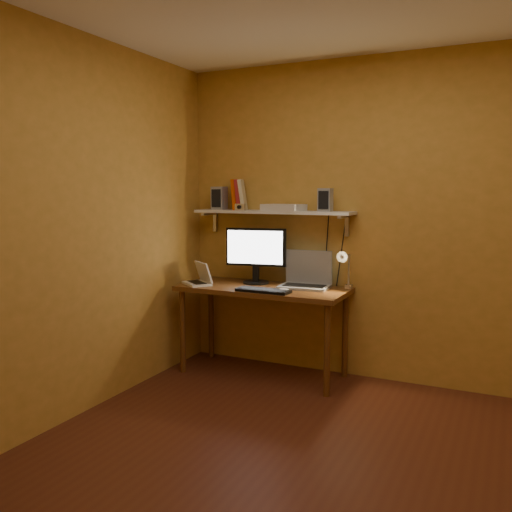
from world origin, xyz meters
The scene contains 14 objects.
room centered at (0.00, 0.00, 1.30)m, with size 3.44×3.24×2.64m.
desk centered at (-0.89, 1.28, 0.66)m, with size 1.40×0.60×0.75m.
wall_shelf centered at (-0.89, 1.47, 1.36)m, with size 1.40×0.25×0.21m.
monitor centered at (-1.02, 1.41, 1.02)m, with size 0.52×0.26×0.47m.
laptop centered at (-0.57, 1.43, 0.83)m, with size 0.42×0.32×0.30m.
netbook centered at (-1.43, 1.15, 0.80)m, with size 0.32×0.30×0.19m.
keyboard centered at (-0.80, 1.07, 0.76)m, with size 0.43×0.14×0.02m, color black.
mouse centered at (-0.64, 1.12, 0.77)m, with size 0.10×0.06×0.03m, color silver.
desk_lamp centered at (-0.23, 1.41, 0.96)m, with size 0.09×0.23×0.38m.
speaker_left centered at (-1.41, 1.48, 1.48)m, with size 0.11×0.11×0.20m, color gray.
speaker_right centered at (-0.42, 1.46, 1.47)m, with size 0.10×0.10×0.19m, color gray.
books centered at (-1.22, 1.48, 1.51)m, with size 0.19×0.19×0.27m.
shelf_camera centered at (-1.17, 1.40, 1.40)m, with size 0.10×0.05×0.06m.
router centered at (-0.79, 1.46, 1.40)m, with size 0.33×0.22×0.06m, color silver.
Camera 1 is at (0.96, -2.74, 1.55)m, focal length 38.00 mm.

